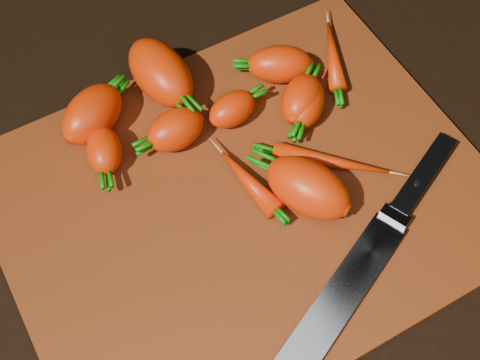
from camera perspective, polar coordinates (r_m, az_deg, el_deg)
ground at (r=0.72m, az=0.39°, el=-2.03°), size 2.00×2.00×0.01m
cutting_board at (r=0.71m, az=0.40°, el=-1.60°), size 0.50×0.40×0.01m
carrot_0 at (r=0.74m, az=-12.50°, el=5.51°), size 0.10×0.08×0.05m
carrot_1 at (r=0.72m, az=-5.55°, el=4.29°), size 0.07×0.05×0.04m
carrot_2 at (r=0.76m, az=-6.78°, el=9.08°), size 0.07×0.11×0.06m
carrot_3 at (r=0.68m, az=5.83°, el=-0.67°), size 0.09×0.11×0.06m
carrot_4 at (r=0.75m, az=5.70°, el=6.46°), size 0.07×0.07×0.04m
carrot_5 at (r=0.74m, az=-0.67°, el=6.07°), size 0.06×0.05×0.04m
carrot_6 at (r=0.78m, az=3.42°, el=9.83°), size 0.09×0.07×0.04m
carrot_7 at (r=0.81m, az=7.94°, el=10.52°), size 0.07×0.10×0.02m
carrot_8 at (r=0.72m, az=7.75°, el=1.59°), size 0.11×0.10×0.02m
carrot_9 at (r=0.70m, az=0.75°, el=-0.11°), size 0.04×0.09×0.02m
carrot_10 at (r=0.75m, az=5.30°, el=6.87°), size 0.08×0.08×0.04m
carrot_11 at (r=0.72m, az=-11.50°, el=2.47°), size 0.05×0.07×0.04m
knife at (r=0.66m, az=9.52°, el=-8.45°), size 0.30×0.16×0.02m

